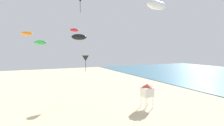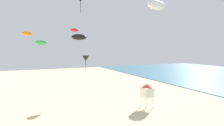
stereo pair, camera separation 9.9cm
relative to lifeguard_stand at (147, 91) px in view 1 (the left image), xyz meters
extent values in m
cylinder|color=white|center=(-0.45, -0.45, -1.24)|extent=(0.10, 0.10, 1.20)
cylinder|color=white|center=(0.45, -0.45, -1.24)|extent=(0.10, 0.10, 1.20)
cylinder|color=white|center=(-0.45, 0.45, -1.24)|extent=(0.10, 0.10, 1.20)
cylinder|color=white|center=(0.45, 0.45, -1.24)|extent=(0.10, 0.10, 1.20)
cube|color=white|center=(0.00, 0.00, -0.14)|extent=(1.10, 1.10, 1.00)
pyramid|color=#D14C3D|center=(0.00, 0.00, 0.54)|extent=(1.10, 1.10, 0.35)
ellipsoid|color=black|center=(-6.61, 2.68, 5.65)|extent=(1.57, 0.44, 0.61)
cylinder|color=black|center=(-4.18, 11.09, 10.62)|extent=(0.06, 0.06, 1.52)
cone|color=black|center=(-4.65, 7.07, 3.23)|extent=(0.92, 0.92, 0.75)
cylinder|color=black|center=(-4.65, 7.07, 2.18)|extent=(0.05, 0.05, 1.34)
ellipsoid|color=red|center=(-4.91, 12.00, 7.34)|extent=(1.32, 0.37, 0.51)
ellipsoid|color=white|center=(2.68, 2.01, 9.64)|extent=(2.72, 0.76, 1.06)
ellipsoid|color=green|center=(-9.16, 23.44, 5.77)|extent=(2.41, 0.67, 0.94)
ellipsoid|color=orange|center=(-11.52, 16.31, 6.92)|extent=(1.70, 0.47, 0.66)
camera|label=1|loc=(-11.35, -15.50, 4.38)|focal=28.73mm
camera|label=2|loc=(-11.26, -15.54, 4.38)|focal=28.73mm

